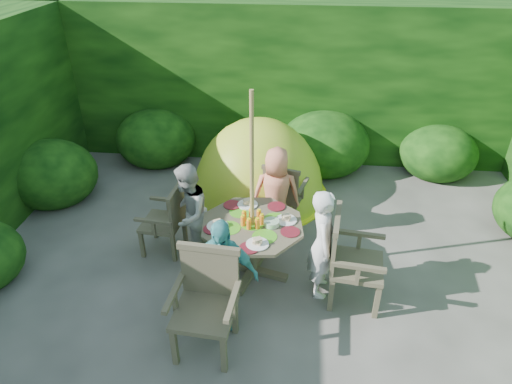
# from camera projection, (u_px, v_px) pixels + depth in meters

# --- Properties ---
(ground) EXTENTS (60.00, 60.00, 0.00)m
(ground) POSITION_uv_depth(u_px,v_px,m) (271.00, 314.00, 4.78)
(ground) COLOR #484640
(ground) RESTS_ON ground
(hedge_enclosure) EXTENTS (9.00, 9.00, 2.50)m
(hedge_enclosure) POSITION_uv_depth(u_px,v_px,m) (282.00, 151.00, 5.27)
(hedge_enclosure) COLOR black
(hedge_enclosure) RESTS_ON ground
(patio_table) EXTENTS (1.45, 1.45, 0.82)m
(patio_table) POSITION_uv_depth(u_px,v_px,m) (253.00, 232.00, 5.06)
(patio_table) COLOR #433C2B
(patio_table) RESTS_ON ground
(parasol_pole) EXTENTS (0.05, 0.05, 2.20)m
(parasol_pole) POSITION_uv_depth(u_px,v_px,m) (252.00, 191.00, 4.79)
(parasol_pole) COLOR olive
(parasol_pole) RESTS_ON ground
(garden_chair_right) EXTENTS (0.60, 0.66, 1.00)m
(garden_chair_right) POSITION_uv_depth(u_px,v_px,m) (349.00, 258.00, 4.73)
(garden_chair_right) COLOR #433C2B
(garden_chair_right) RESTS_ON ground
(garden_chair_left) EXTENTS (0.51, 0.56, 0.87)m
(garden_chair_left) POSITION_uv_depth(u_px,v_px,m) (168.00, 219.00, 5.48)
(garden_chair_left) COLOR #433C2B
(garden_chair_left) RESTS_ON ground
(garden_chair_back) EXTENTS (0.62, 0.58, 0.86)m
(garden_chair_back) POSITION_uv_depth(u_px,v_px,m) (284.00, 193.00, 6.00)
(garden_chair_back) COLOR #433C2B
(garden_chair_back) RESTS_ON ground
(garden_chair_front) EXTENTS (0.64, 0.58, 1.00)m
(garden_chair_front) POSITION_uv_depth(u_px,v_px,m) (207.00, 300.00, 4.22)
(garden_chair_front) COLOR #433C2B
(garden_chair_front) RESTS_ON ground
(child_right) EXTENTS (0.30, 0.46, 1.27)m
(child_right) POSITION_uv_depth(u_px,v_px,m) (323.00, 244.00, 4.78)
(child_right) COLOR silver
(child_right) RESTS_ON ground
(child_left) EXTENTS (0.47, 0.60, 1.23)m
(child_left) POSITION_uv_depth(u_px,v_px,m) (188.00, 214.00, 5.29)
(child_left) COLOR #A5A6A0
(child_left) RESTS_ON ground
(child_back) EXTENTS (0.62, 0.42, 1.23)m
(child_back) POSITION_uv_depth(u_px,v_px,m) (276.00, 194.00, 5.68)
(child_back) COLOR #E88460
(child_back) RESTS_ON ground
(child_front) EXTENTS (0.74, 0.33, 1.24)m
(child_front) POSITION_uv_depth(u_px,v_px,m) (221.00, 274.00, 4.40)
(child_front) COLOR #49A8AB
(child_front) RESTS_ON ground
(dome_tent) EXTENTS (2.17, 2.17, 2.35)m
(dome_tent) POSITION_uv_depth(u_px,v_px,m) (258.00, 194.00, 6.85)
(dome_tent) COLOR #B6D028
(dome_tent) RESTS_ON ground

